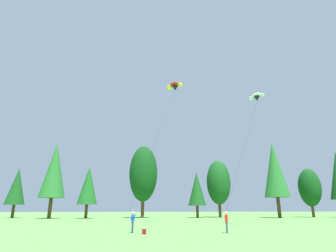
{
  "coord_description": "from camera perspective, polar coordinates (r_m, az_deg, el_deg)",
  "views": [
    {
      "loc": [
        -3.88,
        -2.94,
        2.04
      ],
      "look_at": [
        -1.73,
        23.54,
        9.89
      ],
      "focal_mm": 29.35,
      "sensor_mm": 36.0,
      "label": 1
    }
  ],
  "objects": [
    {
      "name": "treeline_tree_b",
      "position": [
        63.11,
        -28.9,
        -10.91
      ],
      "size": [
        3.69,
        3.69,
        9.52
      ],
      "color": "#472D19",
      "rests_on": "ground_plane"
    },
    {
      "name": "treeline_tree_c",
      "position": [
        57.49,
        -22.51,
        -8.39
      ],
      "size": [
        4.72,
        4.72,
        14.19
      ],
      "color": "#472D19",
      "rests_on": "ground_plane"
    },
    {
      "name": "treeline_tree_d",
      "position": [
        55.68,
        -16.22,
        -11.7
      ],
      "size": [
        3.73,
        3.73,
        9.66
      ],
      "color": "#472D19",
      "rests_on": "ground_plane"
    },
    {
      "name": "treeline_tree_e",
      "position": [
        56.2,
        -5.14,
        -9.79
      ],
      "size": [
        5.6,
        5.6,
        14.06
      ],
      "color": "#472D19",
      "rests_on": "ground_plane"
    },
    {
      "name": "treeline_tree_f",
      "position": [
        57.22,
        6.0,
        -12.84
      ],
      "size": [
        3.56,
        3.56,
        8.89
      ],
      "color": "#472D19",
      "rests_on": "ground_plane"
    },
    {
      "name": "treeline_tree_g",
      "position": [
        59.57,
        10.45,
        -11.44
      ],
      "size": [
        4.91,
        4.91,
        11.53
      ],
      "color": "#472D19",
      "rests_on": "ground_plane"
    },
    {
      "name": "treeline_tree_h",
      "position": [
        60.2,
        21.28,
        -8.39
      ],
      "size": [
        4.88,
        4.88,
        14.91
      ],
      "color": "#472D19",
      "rests_on": "ground_plane"
    },
    {
      "name": "treeline_tree_i",
      "position": [
        66.2,
        27.34,
        -11.28
      ],
      "size": [
        4.46,
        4.46,
        9.86
      ],
      "color": "#472D19",
      "rests_on": "ground_plane"
    },
    {
      "name": "kite_flyer_near",
      "position": [
        24.03,
        -7.33,
        -18.83
      ],
      "size": [
        0.61,
        0.64,
        1.69
      ],
      "color": "navy",
      "rests_on": "ground_plane"
    },
    {
      "name": "kite_flyer_mid",
      "position": [
        24.23,
        12.04,
        -18.62
      ],
      "size": [
        0.38,
        0.6,
        1.69
      ],
      "color": "navy",
      "rests_on": "ground_plane"
    },
    {
      "name": "parafoil_kite_high_red_yellow",
      "position": [
        41.22,
        1.42,
        8.26
      ],
      "size": [
        6.67,
        14.44,
        18.31
      ],
      "color": "red"
    },
    {
      "name": "parafoil_kite_mid_white",
      "position": [
        35.46,
        17.92,
        5.78
      ],
      "size": [
        7.72,
        7.88,
        14.31
      ],
      "color": "white"
    },
    {
      "name": "backpack",
      "position": [
        22.93,
        -4.99,
        -21.01
      ],
      "size": [
        0.35,
        0.28,
        0.4
      ],
      "primitive_type": "cube",
      "rotation": [
        0.0,
        0.0,
        3.01
      ],
      "color": "maroon",
      "rests_on": "ground_plane"
    }
  ]
}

